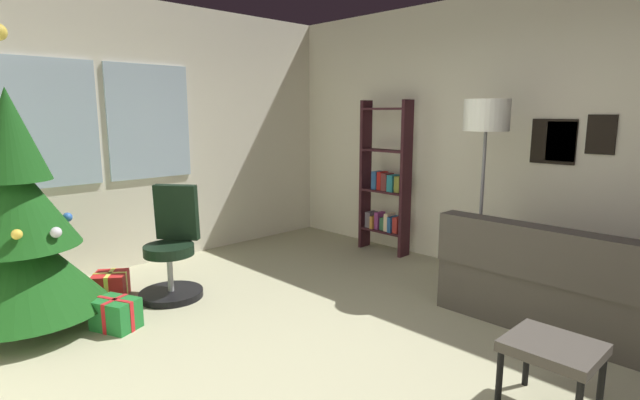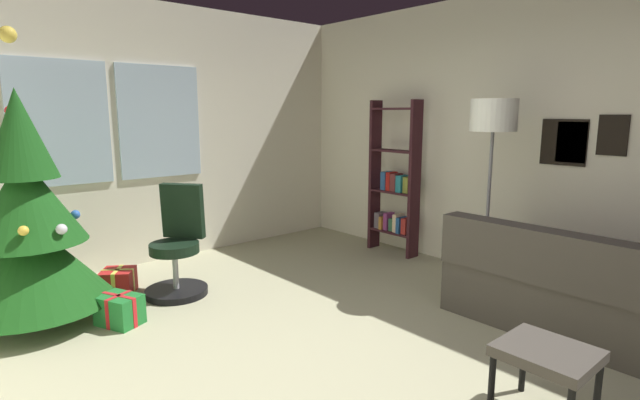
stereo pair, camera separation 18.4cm
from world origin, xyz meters
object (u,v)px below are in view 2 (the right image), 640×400
object	(u,v)px
footstool	(547,358)
gift_box_red	(118,282)
office_chair	(178,252)
bookshelf	(394,187)
floor_lamp	(493,127)
holiday_tree	(29,229)
couch	(604,296)
gift_box_green	(120,310)

from	to	relation	value
footstool	gift_box_red	xyz separation A→B (m)	(-1.08, 3.42, -0.24)
gift_box_red	office_chair	world-z (taller)	office_chair
bookshelf	floor_lamp	size ratio (longest dim) A/B	1.01
holiday_tree	office_chair	distance (m)	1.20
bookshelf	gift_box_red	bearing A→B (deg)	165.12
footstool	bookshelf	world-z (taller)	bookshelf
couch	bookshelf	distance (m)	2.55
gift_box_green	floor_lamp	world-z (taller)	floor_lamp
footstool	office_chair	distance (m)	3.14
footstool	holiday_tree	world-z (taller)	holiday_tree
gift_box_red	footstool	bearing A→B (deg)	-72.47
gift_box_red	office_chair	size ratio (longest dim) A/B	0.38
gift_box_green	holiday_tree	bearing A→B (deg)	136.24
footstool	holiday_tree	xyz separation A→B (m)	(-1.78, 3.20, 0.40)
holiday_tree	floor_lamp	distance (m)	3.89
couch	bookshelf	size ratio (longest dim) A/B	1.09
couch	gift_box_red	bearing A→B (deg)	127.24
bookshelf	floor_lamp	distance (m)	1.63
office_chair	floor_lamp	xyz separation A→B (m)	(2.14, -1.85, 1.14)
floor_lamp	office_chair	bearing A→B (deg)	139.15
holiday_tree	gift_box_green	size ratio (longest dim) A/B	5.75
gift_box_red	bookshelf	world-z (taller)	bookshelf
footstool	holiday_tree	size ratio (longest dim) A/B	0.21
footstool	gift_box_red	world-z (taller)	footstool
footstool	floor_lamp	bearing A→B (deg)	39.50
office_chair	bookshelf	bearing A→B (deg)	-9.90
office_chair	floor_lamp	distance (m)	3.04
gift_box_red	bookshelf	xyz separation A→B (m)	(2.94, -0.78, 0.68)
footstool	office_chair	bearing A→B (deg)	101.84
couch	floor_lamp	size ratio (longest dim) A/B	1.10
couch	floor_lamp	bearing A→B (deg)	83.89
gift_box_red	office_chair	xyz separation A→B (m)	(0.44, -0.34, 0.27)
holiday_tree	gift_box_green	bearing A→B (deg)	-43.76
holiday_tree	floor_lamp	size ratio (longest dim) A/B	1.28
footstool	floor_lamp	xyz separation A→B (m)	(1.49, 1.23, 1.17)
couch	footstool	world-z (taller)	couch
footstool	gift_box_red	size ratio (longest dim) A/B	1.22
holiday_tree	bookshelf	distance (m)	3.69
gift_box_green	floor_lamp	size ratio (longest dim) A/B	0.22
gift_box_red	bookshelf	size ratio (longest dim) A/B	0.21
holiday_tree	bookshelf	size ratio (longest dim) A/B	1.26
bookshelf	office_chair	bearing A→B (deg)	170.10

